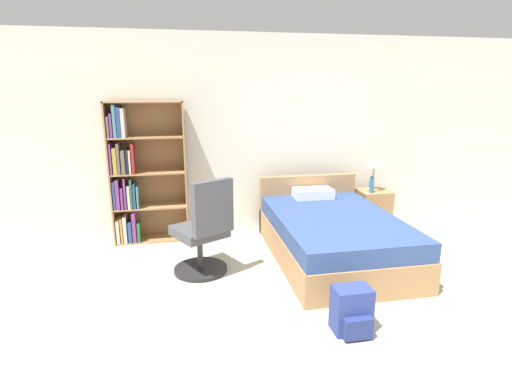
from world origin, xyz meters
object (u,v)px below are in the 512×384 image
object	(u,v)px
bed	(332,234)
nightstand	(373,209)
table_lamp	(374,164)
water_bottle	(371,185)
backpack_blue	(352,311)
office_chair	(204,233)
bookshelf	(137,176)

from	to	relation	value
bed	nightstand	size ratio (longest dim) A/B	3.77
table_lamp	water_bottle	bearing A→B (deg)	-125.32
nightstand	backpack_blue	size ratio (longest dim) A/B	1.41
nightstand	bed	bearing A→B (deg)	-137.89
office_chair	backpack_blue	xyz separation A→B (m)	(1.09, -1.26, -0.28)
nightstand	office_chair	bearing A→B (deg)	-156.84
nightstand	table_lamp	world-z (taller)	table_lamp
bed	nightstand	world-z (taller)	bed
nightstand	backpack_blue	xyz separation A→B (m)	(-1.33, -2.29, -0.09)
office_chair	water_bottle	world-z (taller)	office_chair
backpack_blue	water_bottle	bearing A→B (deg)	60.71
water_bottle	office_chair	bearing A→B (deg)	-158.04
office_chair	table_lamp	size ratio (longest dim) A/B	2.20
bed	water_bottle	bearing A→B (deg)	41.67
bed	nightstand	distance (m)	1.27
bookshelf	office_chair	size ratio (longest dim) A/B	1.68
bookshelf	nightstand	xyz separation A→B (m)	(3.16, -0.11, -0.59)
backpack_blue	bookshelf	bearing A→B (deg)	127.28
backpack_blue	bed	bearing A→B (deg)	75.00
nightstand	water_bottle	world-z (taller)	water_bottle
table_lamp	backpack_blue	size ratio (longest dim) A/B	1.25
bookshelf	backpack_blue	world-z (taller)	bookshelf
water_bottle	nightstand	bearing A→B (deg)	45.74
backpack_blue	office_chair	bearing A→B (deg)	130.89
bed	nightstand	xyz separation A→B (m)	(0.94, 0.85, -0.00)
table_lamp	office_chair	bearing A→B (deg)	-156.69
bed	backpack_blue	world-z (taller)	bed
bookshelf	office_chair	xyz separation A→B (m)	(0.74, -1.15, -0.39)
nightstand	backpack_blue	distance (m)	2.65
office_chair	table_lamp	distance (m)	2.64
office_chair	table_lamp	xyz separation A→B (m)	(2.39, 1.03, 0.45)
bookshelf	table_lamp	size ratio (longest dim) A/B	3.69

